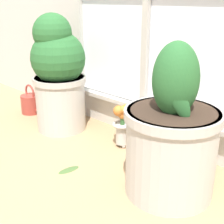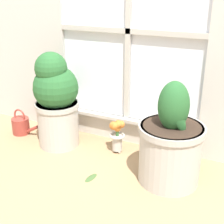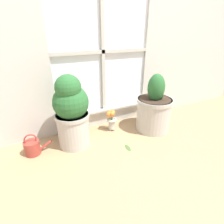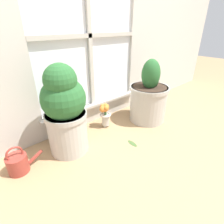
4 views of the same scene
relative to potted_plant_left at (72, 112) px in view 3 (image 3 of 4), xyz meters
name	(u,v)px [view 3 (image 3 of 4)]	position (x,y,z in m)	size (l,w,h in m)	color
ground_plane	(126,146)	(0.44, -0.26, -0.35)	(10.00, 10.00, 0.00)	tan
potted_plant_left	(72,112)	(0.00, 0.00, 0.00)	(0.32, 0.32, 0.70)	#B7B2A8
potted_plant_right	(154,109)	(0.87, -0.10, -0.11)	(0.39, 0.39, 0.63)	#B7B2A8
flower_vase	(111,118)	(0.44, 0.08, -0.21)	(0.12, 0.11, 0.24)	#BCB7AD
watering_can	(32,147)	(-0.38, 0.02, -0.28)	(0.24, 0.14, 0.21)	#99382D
fallen_leaf	(128,148)	(0.43, -0.29, -0.35)	(0.06, 0.11, 0.01)	#476633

